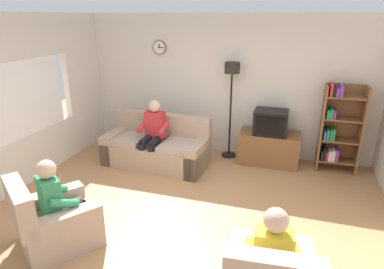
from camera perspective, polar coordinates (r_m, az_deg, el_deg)
The scene contains 12 objects.
ground_plane at distance 4.67m, azimuth -1.48°, elevation -14.58°, with size 12.00×12.00×0.00m, color #B27F51.
back_wall_assembly at distance 6.55m, azimuth 5.91°, elevation 8.46°, with size 6.20×0.17×2.70m.
left_wall_assembly at distance 5.66m, azimuth -30.18°, elevation 3.88°, with size 0.12×5.80×2.70m.
couch at distance 6.17m, azimuth -6.15°, elevation -2.37°, with size 1.95×1.00×0.90m.
tv_stand at distance 6.34m, azimuth 13.17°, elevation -2.29°, with size 1.10×0.56×0.60m.
tv at distance 6.15m, azimuth 13.53°, elevation 2.11°, with size 0.60×0.49×0.44m.
bookshelf at distance 6.30m, azimuth 23.97°, elevation 0.98°, with size 0.68×0.36×1.58m.
floor_lamp at distance 6.20m, azimuth 6.90°, elevation 8.71°, with size 0.28×0.28×1.85m.
armchair_near_window at distance 4.41m, azimuth -22.74°, elevation -14.06°, with size 1.16×1.18×0.90m.
person_on_couch at distance 5.94m, azimuth -6.82°, elevation 0.70°, with size 0.53×0.55×1.24m.
person_in_left_armchair at distance 4.27m, azimuth -22.14°, elevation -10.22°, with size 0.62×0.64×1.12m.
person_in_right_armchair at distance 3.27m, azimuth 13.72°, elevation -19.30°, with size 0.54×0.56×1.12m.
Camera 1 is at (1.25, -3.64, 2.64)m, focal length 30.68 mm.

